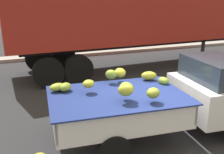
{
  "coord_description": "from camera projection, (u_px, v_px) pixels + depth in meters",
  "views": [
    {
      "loc": [
        -2.76,
        -4.27,
        3.01
      ],
      "look_at": [
        -0.67,
        1.07,
        1.24
      ],
      "focal_mm": 41.05,
      "sensor_mm": 36.0,
      "label": 1
    }
  ],
  "objects": [
    {
      "name": "ground",
      "position": [
        158.0,
        141.0,
        5.65
      ],
      "size": [
        220.0,
        220.0,
        0.0
      ],
      "primitive_type": "plane",
      "color": "#28282B"
    },
    {
      "name": "pickup_truck",
      "position": [
        199.0,
        94.0,
        5.95
      ],
      "size": [
        5.16,
        2.31,
        1.7
      ],
      "rotation": [
        0.0,
        0.0,
        -0.09
      ],
      "color": "white",
      "rests_on": "ground"
    },
    {
      "name": "semi_trailer",
      "position": [
        147.0,
        9.0,
        11.1
      ],
      "size": [
        12.09,
        3.07,
        3.95
      ],
      "rotation": [
        0.0,
        0.0,
        0.04
      ],
      "color": "maroon",
      "rests_on": "ground"
    },
    {
      "name": "curb_strip",
      "position": [
        69.0,
        55.0,
        13.84
      ],
      "size": [
        80.0,
        0.8,
        0.16
      ],
      "primitive_type": "cube",
      "color": "gray",
      "rests_on": "ground"
    }
  ]
}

